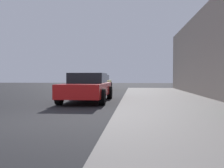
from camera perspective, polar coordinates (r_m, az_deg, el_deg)
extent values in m
plane|color=#232326|center=(6.07, -19.78, -8.84)|extent=(80.00, 80.00, 0.00)
cube|color=gray|center=(5.69, 20.34, -8.77)|extent=(4.00, 32.00, 0.15)
cube|color=red|center=(10.94, -5.75, -1.24)|extent=(1.70, 4.46, 0.55)
cube|color=black|center=(11.15, -5.54, 1.38)|extent=(1.50, 2.01, 0.45)
cylinder|color=black|center=(9.41, -2.30, -3.08)|extent=(0.22, 0.64, 0.64)
cylinder|color=black|center=(9.78, -12.26, -2.93)|extent=(0.22, 0.64, 0.64)
cylinder|color=black|center=(12.24, -0.55, -1.98)|extent=(0.22, 0.64, 0.64)
cylinder|color=black|center=(12.53, -8.33, -1.92)|extent=(0.22, 0.64, 0.64)
cube|color=yellow|center=(20.31, -3.19, 0.09)|extent=(1.75, 4.47, 0.55)
cube|color=black|center=(20.52, -3.10, 1.50)|extent=(1.54, 2.01, 0.45)
cylinder|color=black|center=(18.79, -1.19, -0.72)|extent=(0.22, 0.64, 0.64)
cylinder|color=black|center=(19.06, -6.42, -0.70)|extent=(0.22, 0.64, 0.64)
cylinder|color=black|center=(21.63, -0.34, -0.41)|extent=(0.22, 0.64, 0.64)
cylinder|color=black|center=(21.87, -4.90, -0.40)|extent=(0.22, 0.64, 0.64)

